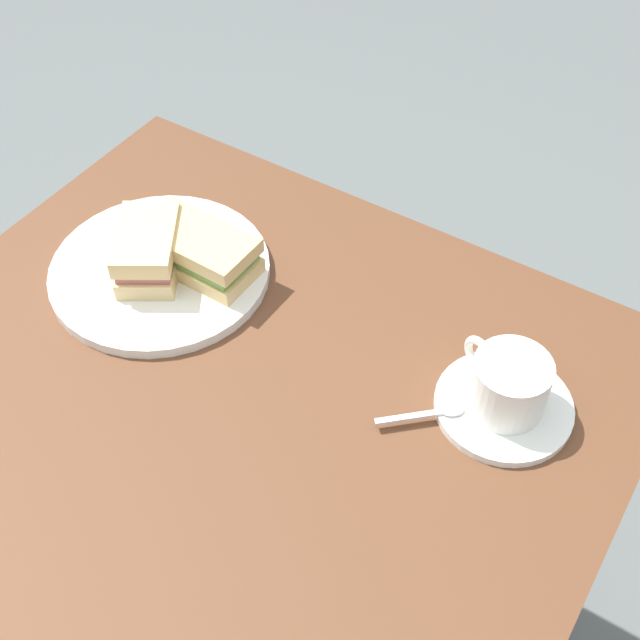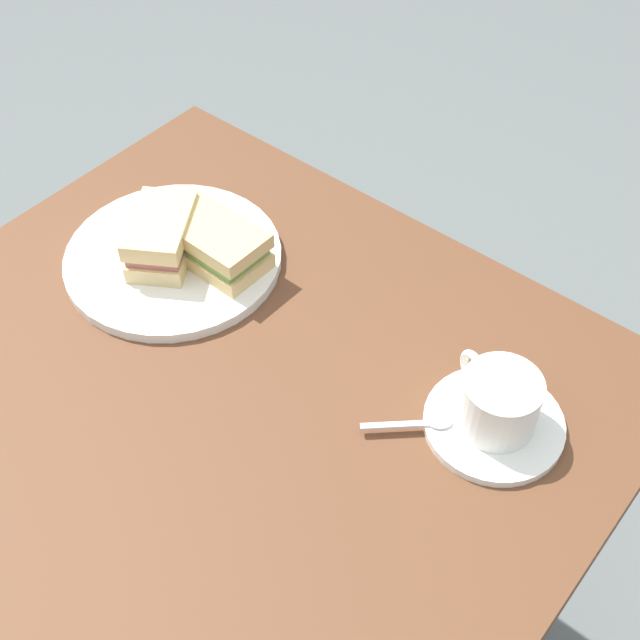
# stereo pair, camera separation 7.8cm
# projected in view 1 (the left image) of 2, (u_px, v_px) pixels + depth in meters

# --- Properties ---
(sandwich_plate) EXTENTS (0.27, 0.27, 0.01)m
(sandwich_plate) POSITION_uv_depth(u_px,v_px,m) (160.00, 271.00, 1.05)
(sandwich_plate) COLOR white
(sandwich_plate) RESTS_ON dining_table
(sandwich_front) EXTENTS (0.13, 0.12, 0.06)m
(sandwich_front) POSITION_uv_depth(u_px,v_px,m) (148.00, 250.00, 1.03)
(sandwich_front) COLOR #DFC181
(sandwich_front) RESTS_ON sandwich_plate
(sandwich_back) EXTENTS (0.08, 0.14, 0.05)m
(sandwich_back) POSITION_uv_depth(u_px,v_px,m) (199.00, 250.00, 1.03)
(sandwich_back) COLOR #DEBC7A
(sandwich_back) RESTS_ON sandwich_plate
(coffee_saucer) EXTENTS (0.15, 0.15, 0.01)m
(coffee_saucer) POSITION_uv_depth(u_px,v_px,m) (503.00, 406.00, 0.92)
(coffee_saucer) COLOR white
(coffee_saucer) RESTS_ON dining_table
(coffee_cup) EXTENTS (0.08, 0.11, 0.07)m
(coffee_cup) POSITION_uv_depth(u_px,v_px,m) (508.00, 383.00, 0.89)
(coffee_cup) COLOR white
(coffee_cup) RESTS_ON coffee_saucer
(spoon) EXTENTS (0.08, 0.08, 0.01)m
(spoon) POSITION_uv_depth(u_px,v_px,m) (435.00, 413.00, 0.90)
(spoon) COLOR silver
(spoon) RESTS_ON coffee_saucer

